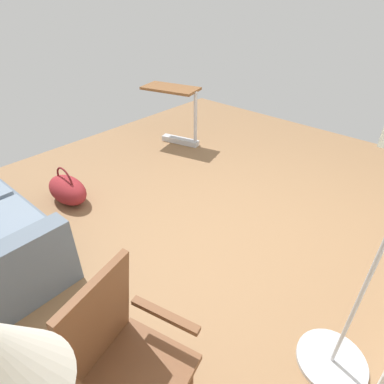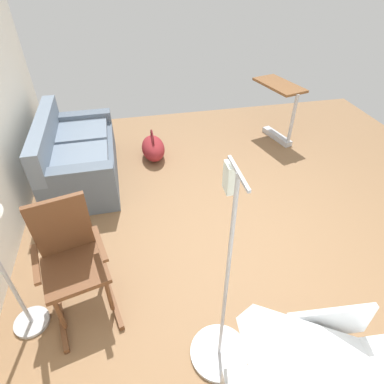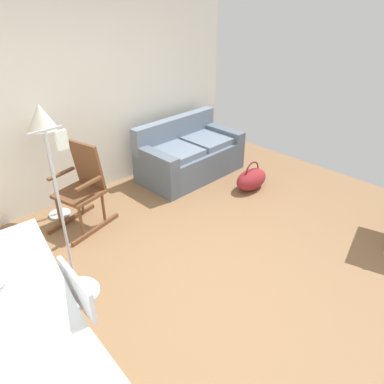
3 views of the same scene
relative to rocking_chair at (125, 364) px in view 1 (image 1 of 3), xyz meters
The scene contains 6 objects.
ground_plane 1.78m from the rocking_chair, 75.77° to the right, with size 6.40×6.40×0.00m, color olive.
rocking_chair is the anchor object (origin of this frame).
floor_lamp 0.85m from the rocking_chair, 112.77° to the left, with size 0.34×0.34×1.48m.
overbed_table 3.72m from the rocking_chair, 49.72° to the right, with size 0.88×0.59×0.84m.
duffel_bag 2.39m from the rocking_chair, 21.67° to the right, with size 0.56×0.33×0.43m.
iv_pole 1.29m from the rocking_chair, 125.08° to the right, with size 0.44×0.44×1.69m.
Camera 1 is at (-1.21, 2.04, 2.05)m, focal length 29.42 mm.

